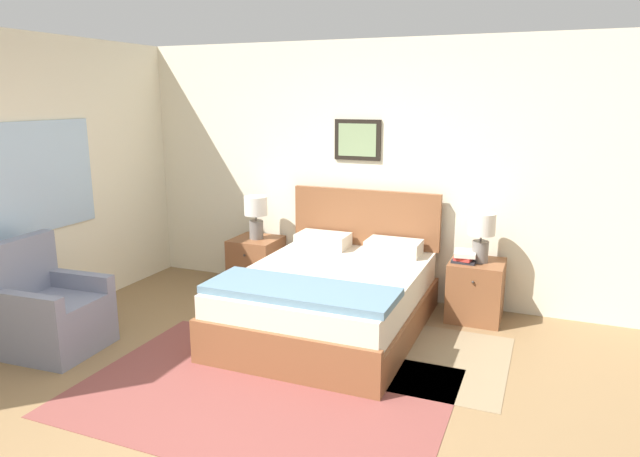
{
  "coord_description": "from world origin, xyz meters",
  "views": [
    {
      "loc": [
        1.8,
        -2.63,
        2.05
      ],
      "look_at": [
        0.07,
        1.59,
        0.99
      ],
      "focal_mm": 32.0,
      "sensor_mm": 36.0,
      "label": 1
    }
  ],
  "objects": [
    {
      "name": "ground_plane",
      "position": [
        0.0,
        0.0,
        0.0
      ],
      "size": [
        16.0,
        16.0,
        0.0
      ],
      "primitive_type": "plane",
      "color": "olive"
    },
    {
      "name": "wall_back",
      "position": [
        -0.0,
        2.93,
        1.3
      ],
      "size": [
        7.32,
        0.09,
        2.6
      ],
      "color": "beige",
      "rests_on": "ground_plane"
    },
    {
      "name": "wall_left",
      "position": [
        -2.49,
        1.43,
        1.3
      ],
      "size": [
        0.08,
        5.3,
        2.6
      ],
      "color": "beige",
      "rests_on": "ground_plane"
    },
    {
      "name": "area_rug_main",
      "position": [
        0.02,
        0.61,
        0.0
      ],
      "size": [
        2.6,
        1.78,
        0.01
      ],
      "color": "brown",
      "rests_on": "ground_plane"
    },
    {
      "name": "area_rug_bedside",
      "position": [
        1.18,
        1.6,
        0.0
      ],
      "size": [
        0.88,
        1.3,
        0.01
      ],
      "color": "#897556",
      "rests_on": "ground_plane"
    },
    {
      "name": "bed",
      "position": [
        0.07,
        1.85,
        0.3
      ],
      "size": [
        1.54,
        2.04,
        1.13
      ],
      "color": "brown",
      "rests_on": "ground_plane"
    },
    {
      "name": "armchair",
      "position": [
        -1.92,
        0.59,
        0.31
      ],
      "size": [
        0.75,
        0.71,
        0.93
      ],
      "rotation": [
        0.0,
        0.0,
        -1.51
      ],
      "color": "gray",
      "rests_on": "ground_plane"
    },
    {
      "name": "nightstand_near_window",
      "position": [
        -1.09,
        2.61,
        0.28
      ],
      "size": [
        0.49,
        0.51,
        0.56
      ],
      "color": "brown",
      "rests_on": "ground_plane"
    },
    {
      "name": "nightstand_by_door",
      "position": [
        1.23,
        2.61,
        0.28
      ],
      "size": [
        0.49,
        0.51,
        0.56
      ],
      "color": "brown",
      "rests_on": "ground_plane"
    },
    {
      "name": "table_lamp_near_window",
      "position": [
        -1.09,
        2.6,
        0.85
      ],
      "size": [
        0.24,
        0.24,
        0.46
      ],
      "color": "slate",
      "rests_on": "nightstand_near_window"
    },
    {
      "name": "table_lamp_by_door",
      "position": [
        1.25,
        2.6,
        0.85
      ],
      "size": [
        0.24,
        0.24,
        0.46
      ],
      "color": "slate",
      "rests_on": "nightstand_by_door"
    },
    {
      "name": "book_thick_bottom",
      "position": [
        1.12,
        2.56,
        0.57
      ],
      "size": [
        0.22,
        0.23,
        0.02
      ],
      "rotation": [
        0.0,
        0.0,
        -0.05
      ],
      "color": "#232328",
      "rests_on": "nightstand_by_door"
    },
    {
      "name": "book_hardcover_middle",
      "position": [
        1.12,
        2.56,
        0.6
      ],
      "size": [
        0.18,
        0.24,
        0.04
      ],
      "rotation": [
        0.0,
        0.0,
        -0.16
      ],
      "color": "#B7332D",
      "rests_on": "book_thick_bottom"
    },
    {
      "name": "book_novel_upper",
      "position": [
        1.12,
        2.56,
        0.64
      ],
      "size": [
        0.22,
        0.26,
        0.04
      ],
      "rotation": [
        0.0,
        0.0,
        0.12
      ],
      "color": "silver",
      "rests_on": "book_hardcover_middle"
    }
  ]
}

